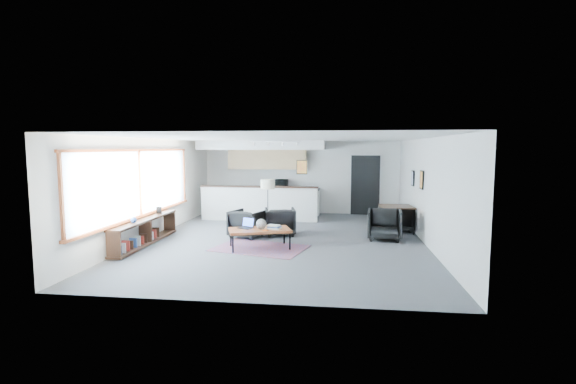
# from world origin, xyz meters

# --- Properties ---
(room) EXTENTS (7.02, 9.02, 2.62)m
(room) POSITION_xyz_m (0.00, 0.00, 1.30)
(room) COLOR #48484A
(room) RESTS_ON ground
(window) EXTENTS (0.10, 5.95, 1.66)m
(window) POSITION_xyz_m (-3.46, -0.90, 1.46)
(window) COLOR #8CBFFF
(window) RESTS_ON room
(console) EXTENTS (0.35, 3.00, 0.80)m
(console) POSITION_xyz_m (-3.30, -1.05, 0.33)
(console) COLOR #311B11
(console) RESTS_ON floor
(kitchenette) EXTENTS (4.20, 1.96, 2.60)m
(kitchenette) POSITION_xyz_m (-1.20, 3.71, 1.38)
(kitchenette) COLOR white
(kitchenette) RESTS_ON floor
(doorway) EXTENTS (1.10, 0.12, 2.15)m
(doorway) POSITION_xyz_m (2.30, 4.42, 1.07)
(doorway) COLOR black
(doorway) RESTS_ON room
(track_light) EXTENTS (1.60, 0.07, 0.15)m
(track_light) POSITION_xyz_m (-0.59, 2.20, 2.53)
(track_light) COLOR silver
(track_light) RESTS_ON room
(wall_art_lower) EXTENTS (0.03, 0.38, 0.48)m
(wall_art_lower) POSITION_xyz_m (3.47, 0.40, 1.55)
(wall_art_lower) COLOR black
(wall_art_lower) RESTS_ON room
(wall_art_upper) EXTENTS (0.03, 0.34, 0.44)m
(wall_art_upper) POSITION_xyz_m (3.47, 1.70, 1.50)
(wall_art_upper) COLOR black
(wall_art_upper) RESTS_ON room
(kilim_rug) EXTENTS (2.38, 1.91, 0.01)m
(kilim_rug) POSITION_xyz_m (-0.46, -1.03, 0.01)
(kilim_rug) COLOR #5D3449
(kilim_rug) RESTS_ON floor
(coffee_table) EXTENTS (1.59, 1.19, 0.46)m
(coffee_table) POSITION_xyz_m (-0.46, -1.03, 0.43)
(coffee_table) COLOR brown
(coffee_table) RESTS_ON floor
(laptop) EXTENTS (0.42, 0.39, 0.24)m
(laptop) POSITION_xyz_m (-0.78, -0.94, 0.53)
(laptop) COLOR black
(laptop) RESTS_ON coffee_table
(ceramic_pot) EXTENTS (0.24, 0.24, 0.24)m
(ceramic_pot) POSITION_xyz_m (-0.41, -1.08, 0.59)
(ceramic_pot) COLOR gray
(ceramic_pot) RESTS_ON coffee_table
(book_stack) EXTENTS (0.36, 0.32, 0.10)m
(book_stack) POSITION_xyz_m (-0.12, -0.98, 0.51)
(book_stack) COLOR silver
(book_stack) RESTS_ON coffee_table
(coaster) EXTENTS (0.15, 0.15, 0.01)m
(coaster) POSITION_xyz_m (-0.29, -1.20, 0.47)
(coaster) COLOR #E5590C
(coaster) RESTS_ON coffee_table
(armchair_left) EXTENTS (0.97, 0.94, 0.80)m
(armchair_left) POSITION_xyz_m (-1.02, 0.14, 0.40)
(armchair_left) COLOR black
(armchair_left) RESTS_ON floor
(armchair_right) EXTENTS (0.93, 0.89, 0.81)m
(armchair_right) POSITION_xyz_m (-0.19, 0.54, 0.41)
(armchair_right) COLOR black
(armchair_right) RESTS_ON floor
(floor_lamp) EXTENTS (0.53, 0.53, 1.45)m
(floor_lamp) POSITION_xyz_m (-0.67, 1.34, 1.26)
(floor_lamp) COLOR black
(floor_lamp) RESTS_ON floor
(dining_table) EXTENTS (0.94, 0.94, 0.74)m
(dining_table) POSITION_xyz_m (3.00, 1.36, 0.67)
(dining_table) COLOR #311B11
(dining_table) RESTS_ON floor
(dining_chair_near) EXTENTS (0.77, 0.73, 0.73)m
(dining_chair_near) POSITION_xyz_m (2.56, 0.29, 0.37)
(dining_chair_near) COLOR black
(dining_chair_near) RESTS_ON floor
(dining_chair_far) EXTENTS (0.81, 0.79, 0.67)m
(dining_chair_far) POSITION_xyz_m (3.00, 1.45, 0.33)
(dining_chair_far) COLOR black
(dining_chair_far) RESTS_ON floor
(microwave) EXTENTS (0.58, 0.33, 0.39)m
(microwave) POSITION_xyz_m (-0.73, 4.15, 1.12)
(microwave) COLOR black
(microwave) RESTS_ON kitchenette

